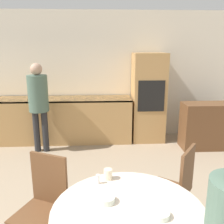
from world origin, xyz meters
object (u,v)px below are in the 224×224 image
object	(u,v)px
sideboard	(211,126)
bowl_centre	(160,214)
chair_far_right	(177,186)
cup	(108,174)
chair_far_left	(45,201)
oven_unit	(148,98)
bowl_near	(106,199)
person_standing	(38,99)

from	to	relation	value
sideboard	bowl_centre	size ratio (longest dim) A/B	8.18
chair_far_right	cup	xyz separation A→B (m)	(-0.70, -0.17, 0.24)
chair_far_right	chair_far_left	bearing A→B (deg)	-45.87
oven_unit	bowl_near	size ratio (longest dim) A/B	12.56
oven_unit	chair_far_left	xyz separation A→B (m)	(-1.50, -2.89, -0.36)
oven_unit	sideboard	world-z (taller)	oven_unit
chair_far_right	bowl_centre	size ratio (longest dim) A/B	6.92
person_standing	bowl_centre	xyz separation A→B (m)	(1.51, -2.90, -0.25)
chair_far_left	bowl_near	size ratio (longest dim) A/B	6.71
cup	bowl_centre	size ratio (longest dim) A/B	0.72
person_standing	cup	xyz separation A→B (m)	(1.16, -2.36, -0.23)
bowl_centre	cup	bearing A→B (deg)	122.99
chair_far_right	bowl_near	world-z (taller)	chair_far_right
chair_far_right	bowl_centre	bearing A→B (deg)	9.65
chair_far_left	cup	size ratio (longest dim) A/B	9.63
oven_unit	chair_far_left	size ratio (longest dim) A/B	1.87
sideboard	chair_far_right	size ratio (longest dim) A/B	1.18
cup	bowl_near	bearing A→B (deg)	-94.55
oven_unit	chair_far_right	bearing A→B (deg)	-94.56
bowl_near	person_standing	bearing A→B (deg)	112.65
person_standing	cup	size ratio (longest dim) A/B	16.44
chair_far_right	bowl_near	bearing A→B (deg)	-18.81
sideboard	cup	bearing A→B (deg)	-130.85
oven_unit	person_standing	distance (m)	2.14
person_standing	bowl_near	bearing A→B (deg)	-67.35
bowl_centre	sideboard	bearing A→B (deg)	59.75
sideboard	chair_far_left	xyz separation A→B (m)	(-2.63, -2.38, 0.09)
oven_unit	bowl_near	distance (m)	3.36
person_standing	bowl_centre	distance (m)	3.28
oven_unit	bowl_centre	world-z (taller)	oven_unit
chair_far_left	person_standing	size ratio (longest dim) A/B	0.59
cup	bowl_centre	xyz separation A→B (m)	(0.35, -0.54, -0.03)
cup	bowl_near	world-z (taller)	cup
sideboard	person_standing	size ratio (longest dim) A/B	0.69
oven_unit	sideboard	size ratio (longest dim) A/B	1.58
person_standing	bowl_near	distance (m)	2.94
person_standing	cup	world-z (taller)	person_standing
sideboard	chair_far_left	distance (m)	3.55
oven_unit	bowl_near	xyz separation A→B (m)	(-0.95, -3.23, -0.14)
chair_far_left	bowl_centre	world-z (taller)	chair_far_left
cup	bowl_near	distance (m)	0.35
chair_far_left	sideboard	bearing A→B (deg)	67.06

